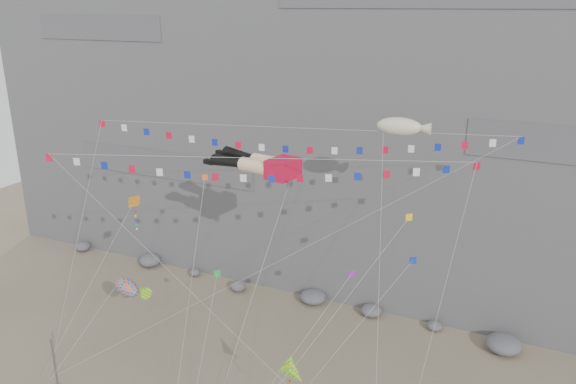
# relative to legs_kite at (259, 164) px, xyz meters

# --- Properties ---
(cliff) EXTENTS (80.00, 28.00, 50.00)m
(cliff) POSITION_rel_legs_kite_xyz_m (0.78, 24.62, 8.24)
(cliff) COLOR slate
(cliff) RESTS_ON ground
(talus_boulders) EXTENTS (60.00, 3.00, 1.20)m
(talus_boulders) POSITION_rel_legs_kite_xyz_m (0.78, 9.62, -16.16)
(talus_boulders) COLOR slate
(talus_boulders) RESTS_ON ground
(anchor_pole_left) EXTENTS (0.12, 0.12, 4.29)m
(anchor_pole_left) POSITION_rel_legs_kite_xyz_m (-12.43, -10.73, -14.61)
(anchor_pole_left) COLOR slate
(anchor_pole_left) RESTS_ON ground
(legs_kite) EXTENTS (8.39, 16.32, 21.73)m
(legs_kite) POSITION_rel_legs_kite_xyz_m (0.00, 0.00, 0.00)
(legs_kite) COLOR red
(legs_kite) RESTS_ON ground
(flag_banner_upper) EXTENTS (31.93, 15.67, 28.01)m
(flag_banner_upper) POSITION_rel_legs_kite_xyz_m (2.58, 1.36, 2.72)
(flag_banner_upper) COLOR red
(flag_banner_upper) RESTS_ON ground
(flag_banner_lower) EXTENTS (27.82, 10.97, 22.62)m
(flag_banner_lower) POSITION_rel_legs_kite_xyz_m (1.77, -3.67, 1.53)
(flag_banner_lower) COLOR red
(flag_banner_lower) RESTS_ON ground
(harlequin_kite) EXTENTS (6.80, 7.29, 16.43)m
(harlequin_kite) POSITION_rel_legs_kite_xyz_m (-8.28, -4.88, -2.75)
(harlequin_kite) COLOR red
(harlequin_kite) RESTS_ON ground
(fish_windsock) EXTENTS (5.71, 8.14, 10.21)m
(fish_windsock) POSITION_rel_legs_kite_xyz_m (-9.30, -5.46, -9.93)
(fish_windsock) COLOR #FF640D
(fish_windsock) RESTS_ON ground
(delta_kite) EXTENTS (5.13, 7.22, 10.15)m
(delta_kite) POSITION_rel_legs_kite_xyz_m (6.80, -9.46, -10.32)
(delta_kite) COLOR yellow
(delta_kite) RESTS_ON ground
(blimp_windsock) EXTENTS (5.10, 13.98, 24.08)m
(blimp_windsock) POSITION_rel_legs_kite_xyz_m (9.93, 2.81, 3.18)
(blimp_windsock) COLOR beige
(blimp_windsock) RESTS_ON ground
(small_kite_a) EXTENTS (4.12, 11.86, 19.43)m
(small_kite_a) POSITION_rel_legs_kite_xyz_m (-4.10, -1.48, -1.78)
(small_kite_a) COLOR #FF5C15
(small_kite_a) RESTS_ON ground
(small_kite_b) EXTENTS (6.55, 10.99, 15.96)m
(small_kite_b) POSITION_rel_legs_kite_xyz_m (8.56, -3.31, -6.28)
(small_kite_b) COLOR purple
(small_kite_b) RESTS_ON ground
(small_kite_c) EXTENTS (2.93, 9.64, 13.35)m
(small_kite_c) POSITION_rel_legs_kite_xyz_m (-0.91, -5.27, -7.35)
(small_kite_c) COLOR green
(small_kite_c) RESTS_ON ground
(small_kite_d) EXTENTS (9.31, 15.39, 22.23)m
(small_kite_d) POSITION_rel_legs_kite_xyz_m (11.52, -0.42, -2.77)
(small_kite_d) COLOR yellow
(small_kite_d) RESTS_ON ground
(small_kite_e) EXTENTS (9.10, 9.35, 17.61)m
(small_kite_e) POSITION_rel_legs_kite_xyz_m (12.67, -3.84, -4.29)
(small_kite_e) COLOR #1226A5
(small_kite_e) RESTS_ON ground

